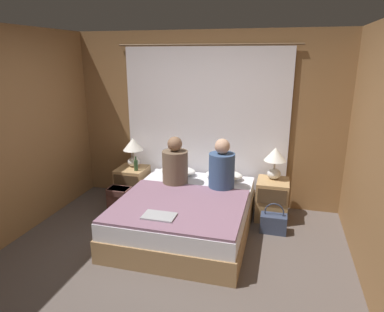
{
  "coord_description": "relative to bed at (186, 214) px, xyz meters",
  "views": [
    {
      "loc": [
        1.09,
        -2.86,
        2.16
      ],
      "look_at": [
        0.0,
        1.2,
        0.92
      ],
      "focal_mm": 32.0,
      "sensor_mm": 36.0,
      "label": 1
    }
  ],
  "objects": [
    {
      "name": "ground_plane",
      "position": [
        0.0,
        -0.91,
        -0.23
      ],
      "size": [
        16.0,
        16.0,
        0.0
      ],
      "primitive_type": "plane",
      "color": "#564C47"
    },
    {
      "name": "beer_bottle_on_left_stand",
      "position": [
        -0.92,
        0.57,
        0.4
      ],
      "size": [
        0.06,
        0.06,
        0.21
      ],
      "color": "#2D4C28",
      "rests_on": "nightstand_left"
    },
    {
      "name": "nightstand_right",
      "position": [
        1.03,
        0.66,
        0.04
      ],
      "size": [
        0.42,
        0.46,
        0.55
      ],
      "color": "tan",
      "rests_on": "ground_plane"
    },
    {
      "name": "nightstand_left",
      "position": [
        -1.03,
        0.66,
        0.04
      ],
      "size": [
        0.42,
        0.46,
        0.55
      ],
      "color": "tan",
      "rests_on": "ground_plane"
    },
    {
      "name": "blanket_on_bed",
      "position": [
        0.0,
        -0.29,
        0.25
      ],
      "size": [
        1.49,
        1.29,
        0.03
      ],
      "color": "slate",
      "rests_on": "bed"
    },
    {
      "name": "pillow_right",
      "position": [
        0.34,
        0.76,
        0.3
      ],
      "size": [
        0.53,
        0.33,
        0.12
      ],
      "color": "white",
      "rests_on": "bed"
    },
    {
      "name": "bed",
      "position": [
        0.0,
        0.0,
        0.0
      ],
      "size": [
        1.55,
        1.93,
        0.47
      ],
      "color": "#99754C",
      "rests_on": "ground_plane"
    },
    {
      "name": "backpack_on_floor",
      "position": [
        -1.0,
        0.17,
        0.0
      ],
      "size": [
        0.3,
        0.23,
        0.42
      ],
      "color": "brown",
      "rests_on": "ground_plane"
    },
    {
      "name": "handbag_on_floor",
      "position": [
        1.07,
        0.26,
        -0.1
      ],
      "size": [
        0.32,
        0.18,
        0.4
      ],
      "color": "#333D56",
      "rests_on": "ground_plane"
    },
    {
      "name": "pillow_left",
      "position": [
        -0.34,
        0.76,
        0.3
      ],
      "size": [
        0.53,
        0.33,
        0.12
      ],
      "color": "white",
      "rests_on": "bed"
    },
    {
      "name": "person_left_in_bed",
      "position": [
        -0.26,
        0.39,
        0.51
      ],
      "size": [
        0.35,
        0.35,
        0.66
      ],
      "color": "brown",
      "rests_on": "bed"
    },
    {
      "name": "lamp_right",
      "position": [
        1.03,
        0.74,
        0.6
      ],
      "size": [
        0.3,
        0.3,
        0.44
      ],
      "color": "silver",
      "rests_on": "nightstand_right"
    },
    {
      "name": "wall_back",
      "position": [
        0.0,
        1.08,
        1.02
      ],
      "size": [
        4.02,
        0.06,
        2.5
      ],
      "color": "olive",
      "rests_on": "ground_plane"
    },
    {
      "name": "curtain_panel",
      "position": [
        0.0,
        1.02,
        0.92
      ],
      "size": [
        2.59,
        0.02,
        2.31
      ],
      "color": "white",
      "rests_on": "ground_plane"
    },
    {
      "name": "lamp_left",
      "position": [
        -1.03,
        0.74,
        0.6
      ],
      "size": [
        0.3,
        0.3,
        0.44
      ],
      "color": "silver",
      "rests_on": "nightstand_left"
    },
    {
      "name": "laptop_on_bed",
      "position": [
        -0.11,
        -0.65,
        0.28
      ],
      "size": [
        0.35,
        0.22,
        0.02
      ],
      "color": "#9EA0A5",
      "rests_on": "blanket_on_bed"
    },
    {
      "name": "person_right_in_bed",
      "position": [
        0.37,
        0.39,
        0.52
      ],
      "size": [
        0.34,
        0.34,
        0.68
      ],
      "color": "#38517A",
      "rests_on": "bed"
    }
  ]
}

